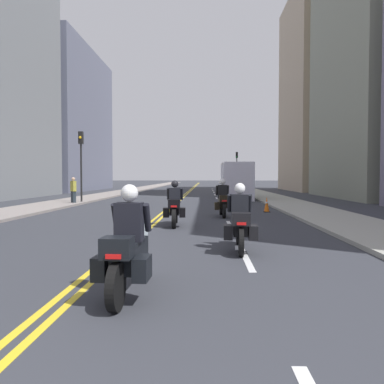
% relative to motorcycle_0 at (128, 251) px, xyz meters
% --- Properties ---
extents(ground_plane, '(264.00, 264.00, 0.00)m').
position_rel_motorcycle_0_xyz_m(ground_plane, '(-0.87, 42.69, -0.66)').
color(ground_plane, '#32343A').
extents(sidewalk_left, '(2.98, 144.00, 0.12)m').
position_rel_motorcycle_0_xyz_m(sidewalk_left, '(-8.10, 42.69, -0.60)').
color(sidewalk_left, gray).
rests_on(sidewalk_left, ground).
extents(sidewalk_right, '(2.98, 144.00, 0.12)m').
position_rel_motorcycle_0_xyz_m(sidewalk_right, '(6.35, 42.69, -0.60)').
color(sidewalk_right, '#A1A195').
rests_on(sidewalk_right, ground).
extents(centreline_yellow_inner, '(0.12, 132.00, 0.01)m').
position_rel_motorcycle_0_xyz_m(centreline_yellow_inner, '(-0.99, 42.69, -0.66)').
color(centreline_yellow_inner, yellow).
rests_on(centreline_yellow_inner, ground).
extents(centreline_yellow_outer, '(0.12, 132.00, 0.01)m').
position_rel_motorcycle_0_xyz_m(centreline_yellow_outer, '(-0.75, 42.69, -0.66)').
color(centreline_yellow_outer, yellow).
rests_on(centreline_yellow_outer, ground).
extents(lane_dashes_white, '(0.14, 56.40, 0.01)m').
position_rel_motorcycle_0_xyz_m(lane_dashes_white, '(1.99, 23.69, -0.66)').
color(lane_dashes_white, silver).
rests_on(lane_dashes_white, ground).
extents(building_right_1, '(7.83, 14.60, 28.62)m').
position_rel_motorcycle_0_xyz_m(building_right_1, '(15.39, 27.59, 13.65)').
color(building_right_1, gray).
rests_on(building_right_1, ground).
extents(building_left_2, '(9.95, 19.80, 17.83)m').
position_rel_motorcycle_0_xyz_m(building_left_2, '(-18.20, 45.23, 8.26)').
color(building_left_2, slate).
rests_on(building_left_2, ground).
extents(building_right_2, '(6.39, 14.52, 24.20)m').
position_rel_motorcycle_0_xyz_m(building_right_2, '(14.67, 44.78, 11.44)').
color(building_right_2, tan).
rests_on(building_right_2, ground).
extents(motorcycle_0, '(0.78, 2.23, 1.64)m').
position_rel_motorcycle_0_xyz_m(motorcycle_0, '(0.00, 0.00, 0.00)').
color(motorcycle_0, black).
rests_on(motorcycle_0, ground).
extents(motorcycle_1, '(0.78, 2.26, 1.60)m').
position_rel_motorcycle_0_xyz_m(motorcycle_1, '(1.93, 3.61, 0.00)').
color(motorcycle_1, black).
rests_on(motorcycle_1, ground).
extents(motorcycle_2, '(0.78, 2.31, 1.62)m').
position_rel_motorcycle_0_xyz_m(motorcycle_2, '(0.03, 8.33, -0.01)').
color(motorcycle_2, black).
rests_on(motorcycle_2, ground).
extents(motorcycle_3, '(0.78, 2.20, 1.66)m').
position_rel_motorcycle_0_xyz_m(motorcycle_3, '(1.86, 11.68, 0.01)').
color(motorcycle_3, black).
rests_on(motorcycle_3, ground).
extents(traffic_cone_0, '(0.32, 0.32, 0.75)m').
position_rel_motorcycle_0_xyz_m(traffic_cone_0, '(4.13, 14.04, -0.29)').
color(traffic_cone_0, black).
rests_on(traffic_cone_0, ground).
extents(traffic_light_near, '(0.28, 0.38, 4.68)m').
position_rel_motorcycle_0_xyz_m(traffic_light_near, '(-7.01, 20.00, 2.57)').
color(traffic_light_near, black).
rests_on(traffic_light_near, ground).
extents(traffic_light_far, '(0.28, 0.38, 5.06)m').
position_rel_motorcycle_0_xyz_m(traffic_light_far, '(5.26, 48.13, 2.79)').
color(traffic_light_far, black).
rests_on(traffic_light_far, ground).
extents(pedestrian_1, '(0.42, 0.40, 1.71)m').
position_rel_motorcycle_0_xyz_m(pedestrian_1, '(-7.18, 18.93, 0.22)').
color(pedestrian_1, '#232C33').
rests_on(pedestrian_1, ground).
extents(parked_truck, '(2.20, 6.50, 2.80)m').
position_rel_motorcycle_0_xyz_m(parked_truck, '(3.46, 25.53, 0.61)').
color(parked_truck, '#BCB5BC').
rests_on(parked_truck, ground).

